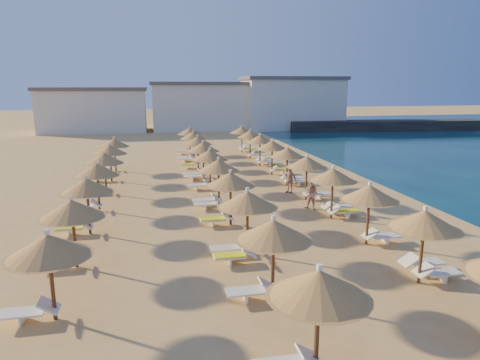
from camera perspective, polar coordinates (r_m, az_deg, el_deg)
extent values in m
plane|color=#E2AA63|center=(21.99, 3.32, -5.47)|extent=(220.00, 220.00, 0.00)
cube|color=black|center=(70.12, 18.90, 6.91)|extent=(30.25, 7.07, 1.50)
cube|color=white|center=(68.01, -18.86, 8.67)|extent=(15.00, 8.00, 6.00)
cube|color=#59514C|center=(67.90, -19.06, 11.40)|extent=(15.60, 8.48, 0.50)
cube|color=white|center=(67.76, -5.16, 9.61)|extent=(15.00, 8.00, 6.80)
cube|color=#59514C|center=(67.68, -5.22, 12.69)|extent=(15.60, 8.48, 0.50)
cube|color=white|center=(69.28, 6.93, 9.96)|extent=(15.00, 8.00, 7.60)
cube|color=#59514C|center=(69.23, 7.02, 13.31)|extent=(15.60, 8.48, 0.50)
cylinder|color=brown|center=(16.25, 23.03, -8.92)|extent=(0.12, 0.12, 2.25)
cone|color=#A56B2F|center=(15.87, 23.40, -4.86)|extent=(2.30, 2.30, 0.66)
cone|color=#A56B2F|center=(15.95, 23.31, -5.79)|extent=(2.49, 2.49, 0.12)
cube|color=white|center=(15.76, 23.52, -3.46)|extent=(0.12, 0.12, 0.14)
cylinder|color=brown|center=(19.31, 16.68, -5.08)|extent=(0.12, 0.12, 2.25)
cone|color=#A56B2F|center=(18.99, 16.90, -1.61)|extent=(2.30, 2.30, 0.66)
cone|color=#A56B2F|center=(19.05, 16.85, -2.40)|extent=(2.49, 2.49, 0.12)
cube|color=white|center=(18.90, 16.98, -0.43)|extent=(0.12, 0.12, 0.14)
cylinder|color=brown|center=(22.59, 12.16, -2.28)|extent=(0.12, 0.12, 2.25)
cone|color=#A56B2F|center=(22.32, 12.31, 0.71)|extent=(2.30, 2.30, 0.66)
cone|color=#A56B2F|center=(22.38, 12.27, 0.03)|extent=(2.49, 2.49, 0.12)
cube|color=white|center=(22.25, 12.35, 1.72)|extent=(0.12, 0.12, 0.14)
cylinder|color=brown|center=(26.03, 8.83, -0.20)|extent=(0.12, 0.12, 2.25)
cone|color=#A56B2F|center=(25.79, 8.92, 2.41)|extent=(2.30, 2.30, 0.66)
cone|color=#A56B2F|center=(25.84, 8.90, 1.82)|extent=(2.49, 2.49, 0.12)
cube|color=white|center=(25.72, 8.95, 3.29)|extent=(0.12, 0.12, 0.14)
cylinder|color=brown|center=(29.55, 6.29, 1.40)|extent=(0.12, 0.12, 2.25)
cone|color=#A56B2F|center=(29.34, 6.34, 3.70)|extent=(2.30, 2.30, 0.66)
cone|color=#A56B2F|center=(29.39, 6.33, 3.18)|extent=(2.49, 2.49, 0.12)
cube|color=white|center=(29.29, 6.36, 4.48)|extent=(0.12, 0.12, 0.14)
cylinder|color=brown|center=(33.14, 4.28, 2.65)|extent=(0.12, 0.12, 2.25)
cone|color=#A56B2F|center=(32.96, 4.32, 4.71)|extent=(2.30, 2.30, 0.66)
cone|color=#A56B2F|center=(32.99, 4.31, 4.24)|extent=(2.49, 2.49, 0.12)
cube|color=white|center=(32.90, 4.33, 5.40)|extent=(0.12, 0.12, 0.14)
cylinder|color=brown|center=(36.77, 2.67, 3.65)|extent=(0.12, 0.12, 2.25)
cone|color=#A56B2F|center=(36.61, 2.69, 5.51)|extent=(2.30, 2.30, 0.66)
cone|color=#A56B2F|center=(36.64, 2.69, 5.09)|extent=(2.49, 2.49, 0.12)
cube|color=white|center=(36.56, 2.70, 6.13)|extent=(0.12, 0.12, 0.14)
cylinder|color=brown|center=(40.44, 1.35, 4.47)|extent=(0.12, 0.12, 2.25)
cone|color=#A56B2F|center=(40.29, 1.36, 6.16)|extent=(2.30, 2.30, 0.66)
cone|color=#A56B2F|center=(40.32, 1.36, 5.78)|extent=(2.49, 2.49, 0.12)
cube|color=white|center=(40.25, 1.36, 6.73)|extent=(0.12, 0.12, 0.14)
cylinder|color=brown|center=(44.13, 0.25, 5.15)|extent=(0.12, 0.12, 2.25)
cone|color=#A56B2F|center=(44.00, 0.25, 6.70)|extent=(2.30, 2.30, 0.66)
cone|color=#A56B2F|center=(44.02, 0.25, 6.35)|extent=(2.49, 2.49, 0.12)
cube|color=white|center=(43.96, 0.25, 7.22)|extent=(0.12, 0.12, 0.14)
cylinder|color=brown|center=(10.85, 10.22, -19.15)|extent=(0.12, 0.12, 2.25)
cone|color=#A56B2F|center=(10.27, 10.49, -13.42)|extent=(2.30, 2.30, 0.66)
cone|color=#A56B2F|center=(10.39, 10.43, -14.76)|extent=(2.49, 2.49, 0.12)
cube|color=white|center=(10.11, 10.58, -11.37)|extent=(0.12, 0.12, 0.14)
cylinder|color=brown|center=(14.05, 4.40, -11.29)|extent=(0.12, 0.12, 2.25)
cone|color=#A56B2F|center=(13.61, 4.49, -6.64)|extent=(2.30, 2.30, 0.66)
cone|color=#A56B2F|center=(13.70, 4.47, -7.72)|extent=(2.49, 2.49, 0.12)
cube|color=white|center=(13.48, 4.52, -5.03)|extent=(0.12, 0.12, 0.14)
cylinder|color=brown|center=(17.49, 0.98, -6.37)|extent=(0.12, 0.12, 2.25)
cone|color=#A56B2F|center=(17.14, 0.99, -2.56)|extent=(2.30, 2.30, 0.66)
cone|color=#A56B2F|center=(17.21, 0.99, -3.43)|extent=(2.49, 2.49, 0.12)
cube|color=white|center=(17.04, 1.00, -1.25)|extent=(0.12, 0.12, 0.14)
cylinder|color=brown|center=(21.07, -1.27, -3.07)|extent=(0.12, 0.12, 2.25)
cone|color=#A56B2F|center=(20.77, -1.28, 0.12)|extent=(2.30, 2.30, 0.66)
cone|color=#A56B2F|center=(20.83, -1.28, -0.60)|extent=(2.49, 2.49, 0.12)
cube|color=white|center=(20.69, -1.29, 1.21)|extent=(0.12, 0.12, 0.14)
cylinder|color=brown|center=(24.71, -2.85, -0.74)|extent=(0.12, 0.12, 2.25)
cone|color=#A56B2F|center=(24.46, -2.88, 2.00)|extent=(2.30, 2.30, 0.66)
cone|color=#A56B2F|center=(24.51, -2.87, 1.38)|extent=(2.49, 2.49, 0.12)
cube|color=white|center=(24.39, -2.89, 2.93)|extent=(0.12, 0.12, 0.14)
cylinder|color=brown|center=(28.40, -4.01, 0.99)|extent=(0.12, 0.12, 2.25)
cone|color=#A56B2F|center=(28.18, -4.05, 3.39)|extent=(2.30, 2.30, 0.66)
cone|color=#A56B2F|center=(28.23, -4.04, 2.84)|extent=(2.49, 2.49, 0.12)
cube|color=white|center=(28.12, -4.06, 4.19)|extent=(0.12, 0.12, 0.14)
cylinder|color=brown|center=(32.12, -4.91, 2.32)|extent=(0.12, 0.12, 2.25)
cone|color=#A56B2F|center=(31.93, -4.95, 4.45)|extent=(2.30, 2.30, 0.66)
cone|color=#A56B2F|center=(31.97, -4.95, 3.96)|extent=(2.49, 2.49, 0.12)
cube|color=white|center=(31.87, -4.97, 5.16)|extent=(0.12, 0.12, 0.14)
cylinder|color=brown|center=(35.86, -5.63, 3.37)|extent=(0.12, 0.12, 2.25)
cone|color=#A56B2F|center=(35.69, -5.67, 5.28)|extent=(2.30, 2.30, 0.66)
cone|color=#A56B2F|center=(35.72, -5.66, 4.85)|extent=(2.49, 2.49, 0.12)
cube|color=white|center=(35.64, -5.68, 5.92)|extent=(0.12, 0.12, 0.14)
cylinder|color=brown|center=(39.61, -6.21, 4.23)|extent=(0.12, 0.12, 2.25)
cone|color=#A56B2F|center=(39.45, -6.25, 5.96)|extent=(2.30, 2.30, 0.66)
cone|color=#A56B2F|center=(39.49, -6.24, 5.57)|extent=(2.49, 2.49, 0.12)
cube|color=white|center=(39.41, -6.26, 6.54)|extent=(0.12, 0.12, 0.14)
cylinder|color=brown|center=(43.37, -6.69, 4.93)|extent=(0.12, 0.12, 2.25)
cone|color=#A56B2F|center=(43.23, -6.73, 6.51)|extent=(2.30, 2.30, 0.66)
cone|color=#A56B2F|center=(43.26, -6.72, 6.16)|extent=(2.49, 2.49, 0.12)
cube|color=white|center=(43.19, -6.74, 7.04)|extent=(0.12, 0.12, 0.14)
cylinder|color=brown|center=(13.92, -23.77, -12.60)|extent=(0.12, 0.12, 2.25)
cone|color=#A56B2F|center=(13.48, -24.22, -7.94)|extent=(2.30, 2.30, 0.66)
cone|color=#A56B2F|center=(13.57, -24.12, -9.02)|extent=(2.49, 2.49, 0.12)
cube|color=white|center=(13.35, -24.37, -6.33)|extent=(0.12, 0.12, 0.14)
cylinder|color=brown|center=(17.39, -21.20, -7.36)|extent=(0.12, 0.12, 2.25)
cone|color=#A56B2F|center=(17.04, -21.52, -3.54)|extent=(2.30, 2.30, 0.66)
cone|color=#A56B2F|center=(17.11, -21.44, -4.42)|extent=(2.49, 2.49, 0.12)
cube|color=white|center=(16.94, -21.62, -2.24)|extent=(0.12, 0.12, 0.14)
cylinder|color=brown|center=(20.98, -19.53, -3.88)|extent=(0.12, 0.12, 2.25)
cone|color=#A56B2F|center=(20.69, -19.77, -0.67)|extent=(2.30, 2.30, 0.66)
cone|color=#A56B2F|center=(20.75, -19.72, -1.40)|extent=(2.49, 2.49, 0.12)
cube|color=white|center=(20.61, -19.85, 0.41)|extent=(0.12, 0.12, 0.14)
cylinder|color=brown|center=(24.64, -18.36, -1.42)|extent=(0.12, 0.12, 2.25)
cone|color=#A56B2F|center=(24.39, -18.56, 1.33)|extent=(2.30, 2.30, 0.66)
cone|color=#A56B2F|center=(24.44, -18.51, 0.71)|extent=(2.49, 2.49, 0.12)
cube|color=white|center=(24.32, -18.62, 2.26)|extent=(0.12, 0.12, 0.14)
cylinder|color=brown|center=(28.34, -17.50, 0.41)|extent=(0.12, 0.12, 2.25)
cone|color=#A56B2F|center=(28.12, -17.66, 2.81)|extent=(2.30, 2.30, 0.66)
cone|color=#A56B2F|center=(28.17, -17.62, 2.26)|extent=(2.49, 2.49, 0.12)
cube|color=white|center=(28.06, -17.71, 3.61)|extent=(0.12, 0.12, 0.14)
cylinder|color=brown|center=(32.06, -16.84, 1.81)|extent=(0.12, 0.12, 2.25)
cone|color=#A56B2F|center=(31.87, -16.97, 3.93)|extent=(2.30, 2.30, 0.66)
cone|color=#A56B2F|center=(31.91, -16.94, 3.45)|extent=(2.49, 2.49, 0.12)
cube|color=white|center=(31.82, -17.02, 4.65)|extent=(0.12, 0.12, 0.14)
cylinder|color=brown|center=(35.81, -16.31, 2.91)|extent=(0.12, 0.12, 2.25)
cone|color=#A56B2F|center=(35.64, -16.43, 4.82)|extent=(2.30, 2.30, 0.66)
cone|color=#A56B2F|center=(35.67, -16.40, 4.39)|extent=(2.49, 2.49, 0.12)
cube|color=white|center=(35.59, -16.47, 5.46)|extent=(0.12, 0.12, 0.14)
cube|color=white|center=(11.16, 9.29, -22.17)|extent=(0.58, 0.63, 0.40)
cube|color=white|center=(17.05, 25.34, -11.04)|extent=(1.26, 0.63, 0.06)
cube|color=white|center=(17.11, 25.29, -11.53)|extent=(0.06, 0.57, 0.32)
cube|color=white|center=(16.57, 23.28, -10.99)|extent=(0.58, 0.63, 0.40)
cube|color=white|center=(17.71, 23.60, -9.99)|extent=(1.26, 0.63, 0.06)
cube|color=white|center=(17.77, 23.55, -10.47)|extent=(0.06, 0.57, 0.32)
cube|color=white|center=(17.26, 21.57, -9.90)|extent=(0.58, 0.63, 0.40)
cube|color=white|center=(14.19, 0.73, -14.58)|extent=(1.26, 0.63, 0.06)
cube|color=white|center=(14.26, 0.73, -15.15)|extent=(0.06, 0.57, 0.32)
cube|color=white|center=(14.29, 3.75, -13.78)|extent=(0.58, 0.63, 0.40)
cube|color=white|center=(19.98, 18.83, -7.05)|extent=(1.26, 0.63, 0.06)
cube|color=white|center=(20.03, 18.80, -7.48)|extent=(0.06, 0.57, 0.32)
cube|color=white|center=(19.58, 16.95, -6.89)|extent=(0.58, 0.63, 0.40)
cube|color=white|center=(17.61, -1.93, -9.02)|extent=(1.26, 0.63, 0.06)
cube|color=white|center=(17.67, -1.93, -9.51)|extent=(0.06, 0.57, 0.32)
cube|color=white|center=(17.69, 0.48, -8.43)|extent=(0.58, 0.63, 0.40)
cube|color=white|center=(16.79, -1.41, -10.13)|extent=(1.26, 0.63, 0.06)
cube|color=white|center=(16.85, -1.40, -10.63)|extent=(0.06, 0.57, 0.32)
cube|color=white|center=(16.87, 1.12, -9.50)|extent=(0.58, 0.63, 0.40)
cube|color=#F1FC1A|center=(16.77, -1.41, -9.96)|extent=(1.21, 0.58, 0.05)
cube|color=white|center=(23.17, 14.12, -4.07)|extent=(1.26, 0.63, 0.06)
cube|color=white|center=(23.22, 14.10, -4.45)|extent=(0.06, 0.57, 0.32)
cube|color=white|center=(22.83, 12.44, -3.87)|extent=(0.58, 0.63, 0.40)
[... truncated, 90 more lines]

